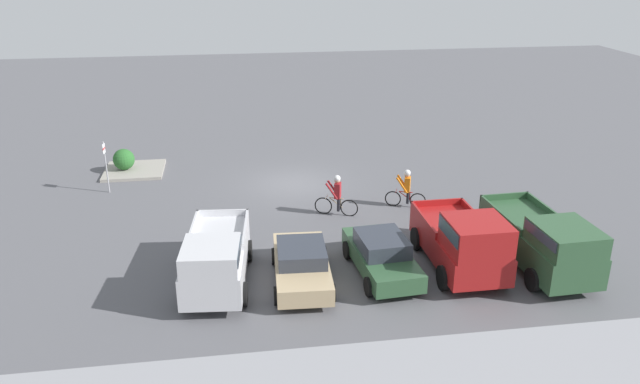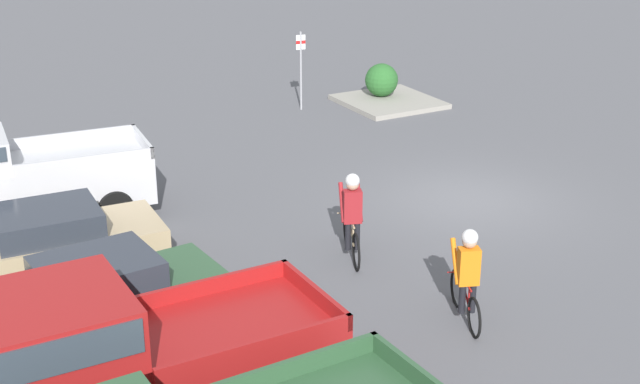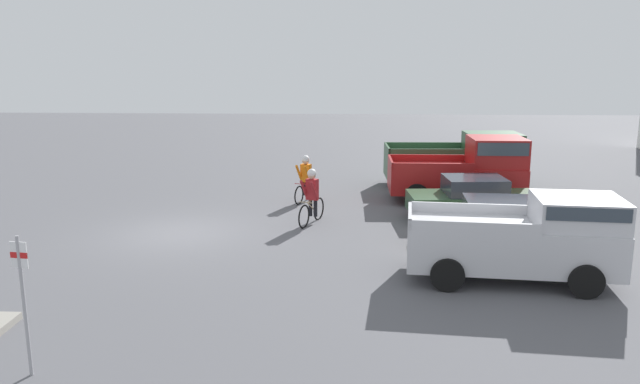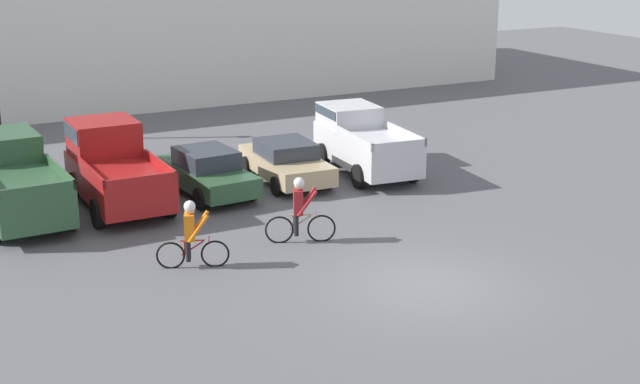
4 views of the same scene
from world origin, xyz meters
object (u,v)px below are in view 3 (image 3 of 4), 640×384
(sedan_1, at_px, (499,223))
(fire_lane_sign, at_px, (23,293))
(pickup_truck_0, at_px, (462,159))
(pickup_truck_1, at_px, (469,169))
(cyclist_1, at_px, (306,177))
(pickup_truck_2, at_px, (526,237))
(cyclist_0, at_px, (312,195))
(sedan_0, at_px, (474,199))

(sedan_1, bearing_deg, fire_lane_sign, -50.74)
(pickup_truck_0, height_order, pickup_truck_1, pickup_truck_1)
(cyclist_1, distance_m, fire_lane_sign, 13.65)
(pickup_truck_2, relative_size, fire_lane_sign, 2.05)
(pickup_truck_1, xyz_separation_m, cyclist_0, (3.44, -5.60, -0.29))
(pickup_truck_0, relative_size, cyclist_1, 3.17)
(cyclist_0, relative_size, fire_lane_sign, 0.74)
(pickup_truck_1, distance_m, fire_lane_sign, 16.59)
(pickup_truck_1, distance_m, cyclist_1, 6.03)
(pickup_truck_2, bearing_deg, pickup_truck_1, 178.52)
(pickup_truck_0, distance_m, fire_lane_sign, 19.06)
(sedan_1, relative_size, fire_lane_sign, 1.78)
(pickup_truck_2, xyz_separation_m, cyclist_0, (-4.99, -5.38, -0.16))
(fire_lane_sign, bearing_deg, sedan_1, 129.26)
(pickup_truck_1, xyz_separation_m, cyclist_1, (0.31, -6.02, -0.31))
(pickup_truck_1, bearing_deg, fire_lane_sign, -35.96)
(pickup_truck_2, distance_m, cyclist_0, 7.34)
(pickup_truck_0, relative_size, sedan_1, 1.27)
(pickup_truck_1, distance_m, cyclist_0, 6.58)
(fire_lane_sign, bearing_deg, pickup_truck_2, 117.67)
(sedan_1, bearing_deg, pickup_truck_0, 177.30)
(fire_lane_sign, bearing_deg, cyclist_0, 157.46)
(fire_lane_sign, bearing_deg, sedan_0, 138.49)
(cyclist_0, bearing_deg, cyclist_1, -172.41)
(pickup_truck_1, height_order, sedan_0, pickup_truck_1)
(pickup_truck_1, xyz_separation_m, sedan_1, (5.60, -0.17, -0.54))
(pickup_truck_1, height_order, cyclist_1, pickup_truck_1)
(pickup_truck_0, bearing_deg, sedan_0, -5.77)
(cyclist_0, bearing_deg, fire_lane_sign, -22.54)
(sedan_1, distance_m, cyclist_0, 5.85)
(sedan_0, relative_size, cyclist_1, 2.49)
(pickup_truck_0, bearing_deg, cyclist_1, -63.45)
(pickup_truck_1, relative_size, fire_lane_sign, 1.99)
(sedan_1, height_order, cyclist_0, cyclist_0)
(cyclist_1, height_order, fire_lane_sign, fire_lane_sign)
(pickup_truck_1, distance_m, pickup_truck_2, 8.44)
(sedan_1, height_order, fire_lane_sign, fire_lane_sign)
(sedan_0, xyz_separation_m, cyclist_0, (0.64, -5.26, 0.21))
(sedan_1, xyz_separation_m, cyclist_0, (-2.16, -5.43, 0.25))
(sedan_1, bearing_deg, pickup_truck_2, -1.00)
(sedan_1, relative_size, pickup_truck_2, 0.87)
(cyclist_0, height_order, cyclist_1, cyclist_0)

